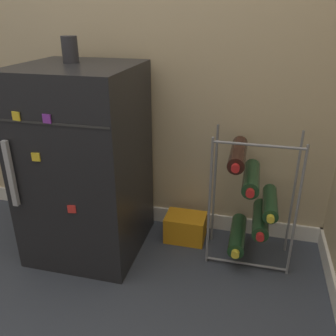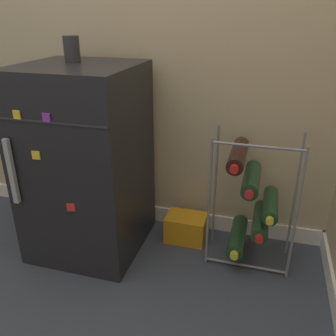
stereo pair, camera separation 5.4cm
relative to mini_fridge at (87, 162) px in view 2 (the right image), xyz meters
The scene contains 5 objects.
ground_plane 0.67m from the mini_fridge, 41.21° to the right, with size 14.00×14.00×0.00m, color #333842.
mini_fridge is the anchor object (origin of this frame).
wine_rack 0.81m from the mini_fridge, ahead, with size 0.40×0.33×0.66m.
soda_box 0.64m from the mini_fridge, 18.90° to the left, with size 0.21×0.15×0.14m.
fridge_top_cup 0.53m from the mini_fridge, 132.31° to the left, with size 0.07×0.07×0.11m.
Camera 2 is at (0.47, -1.12, 1.15)m, focal length 38.00 mm.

